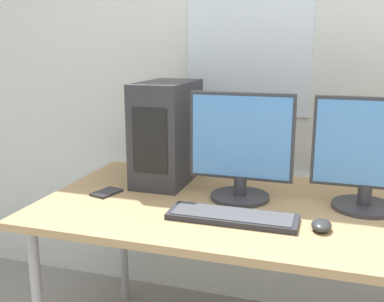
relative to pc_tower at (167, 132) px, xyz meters
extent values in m
cube|color=silver|center=(0.84, 0.36, 0.39)|extent=(8.00, 0.06, 2.70)
cube|color=tan|center=(0.84, -0.21, -0.24)|extent=(2.46, 0.88, 0.03)
cylinder|color=#99999E|center=(-0.31, 0.15, -0.60)|extent=(0.04, 0.04, 0.71)
cube|color=#2D2D33|center=(0.00, 0.00, 0.00)|extent=(0.21, 0.39, 0.44)
cube|color=black|center=(0.00, -0.20, 0.00)|extent=(0.15, 0.00, 0.27)
cylinder|color=#333338|center=(0.36, -0.15, -0.21)|extent=(0.23, 0.23, 0.02)
cylinder|color=#333338|center=(0.36, -0.15, -0.17)|extent=(0.05, 0.05, 0.08)
cube|color=#333338|center=(0.36, -0.15, 0.03)|extent=(0.41, 0.03, 0.34)
cube|color=#4C8CD8|center=(0.36, -0.16, 0.03)|extent=(0.38, 0.00, 0.32)
cylinder|color=#333338|center=(0.83, -0.12, -0.21)|extent=(0.23, 0.23, 0.02)
cylinder|color=#333338|center=(0.83, -0.12, -0.17)|extent=(0.05, 0.05, 0.08)
cube|color=#333338|center=(0.83, -0.12, 0.03)|extent=(0.40, 0.03, 0.33)
cube|color=#4C8CD8|center=(0.83, -0.13, 0.03)|extent=(0.38, 0.00, 0.31)
cube|color=#28282D|center=(0.38, -0.37, -0.21)|extent=(0.45, 0.15, 0.02)
cube|color=#47474C|center=(0.38, -0.37, -0.20)|extent=(0.42, 0.13, 0.00)
ellipsoid|color=#2D2D2D|center=(0.68, -0.38, -0.20)|extent=(0.07, 0.10, 0.03)
cube|color=#232328|center=(-0.17, -0.25, -0.22)|extent=(0.11, 0.14, 0.01)
camera|label=1|loc=(0.69, -1.82, 0.38)|focal=42.00mm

